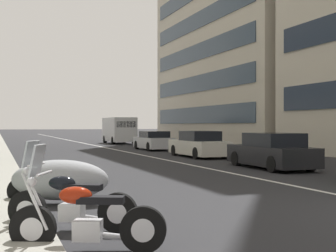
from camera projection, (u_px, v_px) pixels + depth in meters
lane_centre_stripe at (91, 145)px, 41.54m from camera, size 110.00×0.16×0.01m
motorcycle_by_sign_pole at (85, 220)px, 6.34m from camera, size 1.00×2.03×1.48m
motorcycle_mid_row at (69, 204)px, 7.61m from camera, size 1.20×1.97×1.48m
motorcycle_far_end_row at (59, 180)px, 10.14m from camera, size 1.47×2.27×0.98m
car_lead_in_lane at (272, 152)px, 18.60m from camera, size 4.58×1.97×1.43m
car_approaching_light at (199, 145)px, 25.32m from camera, size 4.69×1.81×1.43m
car_mid_block_traffic at (154, 141)px, 32.56m from camera, size 4.25×1.82×1.33m
delivery_van_ahead at (119, 130)px, 44.20m from camera, size 5.32×2.24×2.46m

